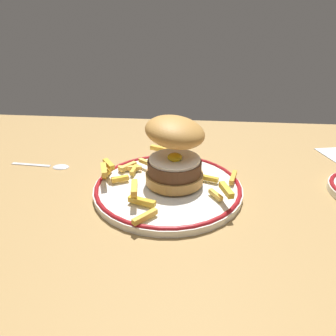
% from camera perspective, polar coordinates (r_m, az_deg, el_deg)
% --- Properties ---
extents(ground_plane, '(1.39, 0.94, 0.04)m').
position_cam_1_polar(ground_plane, '(0.52, -1.54, -7.15)').
color(ground_plane, '#9A7745').
extents(dinner_plate, '(0.27, 0.27, 0.02)m').
position_cam_1_polar(dinner_plate, '(0.52, 0.00, -3.72)').
color(dinner_plate, white).
rests_on(dinner_plate, ground_plane).
extents(burger, '(0.14, 0.14, 0.12)m').
position_cam_1_polar(burger, '(0.51, 1.37, 3.71)').
color(burger, '#B38340').
rests_on(burger, dinner_plate).
extents(fries_pile, '(0.26, 0.25, 0.03)m').
position_cam_1_polar(fries_pile, '(0.52, -2.96, -1.20)').
color(fries_pile, gold).
rests_on(fries_pile, dinner_plate).
extents(spoon, '(0.13, 0.03, 0.01)m').
position_cam_1_polar(spoon, '(0.66, -21.94, 0.50)').
color(spoon, silver).
rests_on(spoon, ground_plane).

